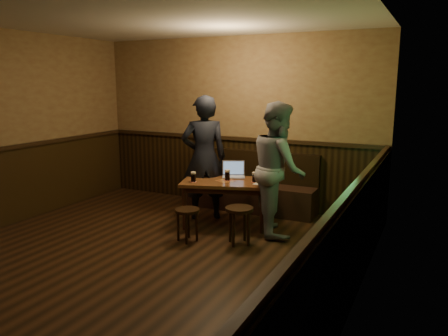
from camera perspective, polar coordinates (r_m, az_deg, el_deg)
name	(u,v)px	position (r m, az deg, el deg)	size (l,w,h in m)	color
room	(131,160)	(5.03, -12.05, 1.08)	(5.04, 6.04, 2.84)	black
bench	(250,191)	(7.16, 3.39, -2.98)	(2.20, 0.50, 0.95)	black
pub_table	(226,187)	(6.30, 0.21, -2.45)	(1.39, 1.05, 0.67)	brown
stool_left	(187,215)	(5.75, -4.82, -6.19)	(0.42, 0.42, 0.44)	black
stool_right	(239,215)	(5.62, 2.02, -6.13)	(0.41, 0.41, 0.49)	black
pint_left	(193,177)	(6.21, -4.02, -1.16)	(0.09, 0.09, 0.15)	maroon
pint_mid	(227,175)	(6.29, 0.44, -0.93)	(0.10, 0.10, 0.16)	maroon
pint_right	(255,177)	(6.20, 4.01, -1.19)	(0.09, 0.09, 0.15)	maroon
laptop	(234,173)	(6.53, 1.25, -0.64)	(0.42, 0.39, 0.24)	silver
menu	(262,184)	(6.10, 4.97, -2.10)	(0.22, 0.15, 0.00)	silver
person_suit	(204,158)	(6.59, -2.62, 1.35)	(0.68, 0.45, 1.87)	black
person_grey	(278,168)	(5.97, 7.10, -0.04)	(0.88, 0.69, 1.81)	gray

